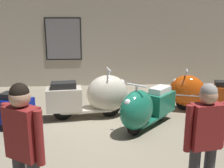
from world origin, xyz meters
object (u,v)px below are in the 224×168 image
Objects in this scene: scooter_1 at (95,96)px; scooter_2 at (144,108)px; scooter_3 at (198,93)px; visitor_0 at (24,145)px; visitor_1 at (204,137)px.

scooter_2 is (1.01, -0.75, -0.05)m from scooter_1.
scooter_3 is 4.77m from visitor_0.
visitor_0 is at bearing 7.88° from scooter_2.
scooter_3 is at bearing -0.22° from scooter_1.
scooter_1 is 1.10× the size of scooter_3.
scooter_3 is 1.14× the size of visitor_1.
visitor_1 is (-1.28, -3.28, 0.42)m from scooter_3.
visitor_0 is 2.02m from visitor_1.
scooter_1 is 1.26m from scooter_2.
scooter_3 is 3.54m from visitor_1.
scooter_1 is 2.57m from scooter_3.
scooter_1 is 1.25× the size of scooter_2.
scooter_2 is 0.95× the size of visitor_0.
scooter_2 is 0.88× the size of scooter_3.
scooter_2 is at bearing -2.79° from visitor_1.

